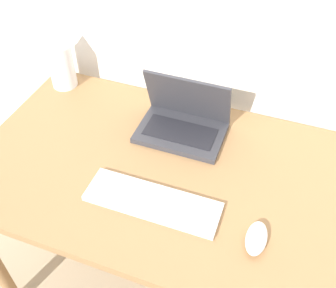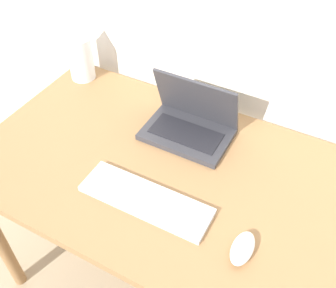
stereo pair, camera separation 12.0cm
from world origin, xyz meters
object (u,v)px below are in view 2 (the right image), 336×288
(keyboard, at_px, (146,199))
(vase, at_px, (79,50))
(mouse, at_px, (243,248))
(laptop, at_px, (190,122))

(keyboard, relative_size, vase, 1.59)
(mouse, bearing_deg, keyboard, 175.83)
(mouse, bearing_deg, laptop, 132.57)
(laptop, xyz_separation_m, mouse, (0.33, -0.36, -0.03))
(laptop, relative_size, vase, 1.17)
(laptop, relative_size, keyboard, 0.74)
(laptop, distance_m, vase, 0.55)
(mouse, distance_m, vase, 0.98)
(laptop, height_order, mouse, laptop)
(keyboard, bearing_deg, laptop, 93.25)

